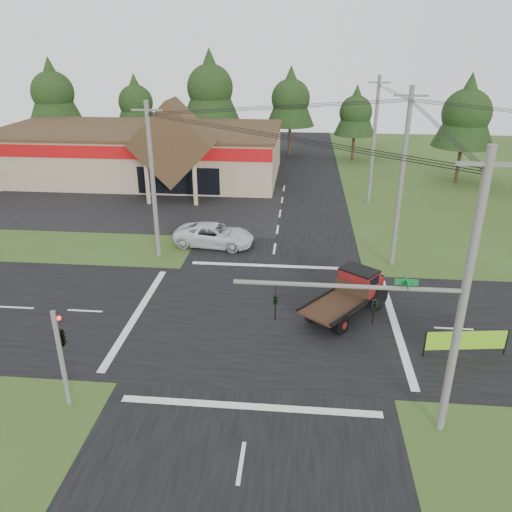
# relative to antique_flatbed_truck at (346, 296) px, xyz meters

# --- Properties ---
(ground) EXTENTS (120.00, 120.00, 0.00)m
(ground) POSITION_rel_antique_flatbed_truck_xyz_m (-4.40, -0.92, -1.21)
(ground) COLOR #364819
(ground) RESTS_ON ground
(road_ns) EXTENTS (12.00, 120.00, 0.02)m
(road_ns) POSITION_rel_antique_flatbed_truck_xyz_m (-4.40, -0.92, -1.20)
(road_ns) COLOR black
(road_ns) RESTS_ON ground
(road_ew) EXTENTS (120.00, 12.00, 0.02)m
(road_ew) POSITION_rel_antique_flatbed_truck_xyz_m (-4.40, -0.92, -1.20)
(road_ew) COLOR black
(road_ew) RESTS_ON ground
(parking_apron) EXTENTS (28.00, 14.00, 0.02)m
(parking_apron) POSITION_rel_antique_flatbed_truck_xyz_m (-18.40, 18.08, -1.20)
(parking_apron) COLOR black
(parking_apron) RESTS_ON ground
(cvs_building) EXTENTS (30.40, 18.20, 9.19)m
(cvs_building) POSITION_rel_antique_flatbed_truck_xyz_m (-20.10, 28.65, 1.56)
(cvs_building) COLOR tan
(cvs_building) RESTS_ON ground
(traffic_signal_mast) EXTENTS (8.12, 0.24, 7.00)m
(traffic_signal_mast) POSITION_rel_antique_flatbed_truck_xyz_m (1.42, -8.42, 3.21)
(traffic_signal_mast) COLOR #595651
(traffic_signal_mast) RESTS_ON ground
(traffic_signal_corner) EXTENTS (0.53, 2.48, 4.40)m
(traffic_signal_corner) POSITION_rel_antique_flatbed_truck_xyz_m (-11.90, -8.24, 2.31)
(traffic_signal_corner) COLOR #595651
(traffic_signal_corner) RESTS_ON ground
(utility_pole_nr) EXTENTS (2.00, 0.30, 11.00)m
(utility_pole_nr) POSITION_rel_antique_flatbed_truck_xyz_m (3.10, -8.42, 4.42)
(utility_pole_nr) COLOR #595651
(utility_pole_nr) RESTS_ON ground
(utility_pole_nw) EXTENTS (2.00, 0.30, 10.50)m
(utility_pole_nw) POSITION_rel_antique_flatbed_truck_xyz_m (-12.40, 7.08, 4.17)
(utility_pole_nw) COLOR #595651
(utility_pole_nw) RESTS_ON ground
(utility_pole_ne) EXTENTS (2.00, 0.30, 11.50)m
(utility_pole_ne) POSITION_rel_antique_flatbed_truck_xyz_m (3.60, 7.08, 4.67)
(utility_pole_ne) COLOR #595651
(utility_pole_ne) RESTS_ON ground
(utility_pole_n) EXTENTS (2.00, 0.30, 11.20)m
(utility_pole_n) POSITION_rel_antique_flatbed_truck_xyz_m (3.60, 21.08, 4.52)
(utility_pole_n) COLOR #595651
(utility_pole_n) RESTS_ON ground
(tree_row_a) EXTENTS (6.72, 6.72, 12.12)m
(tree_row_a) POSITION_rel_antique_flatbed_truck_xyz_m (-34.40, 39.08, 6.83)
(tree_row_a) COLOR #332316
(tree_row_a) RESTS_ON ground
(tree_row_b) EXTENTS (5.60, 5.60, 10.10)m
(tree_row_b) POSITION_rel_antique_flatbed_truck_xyz_m (-24.40, 41.08, 5.49)
(tree_row_b) COLOR #332316
(tree_row_b) RESTS_ON ground
(tree_row_c) EXTENTS (7.28, 7.28, 13.13)m
(tree_row_c) POSITION_rel_antique_flatbed_truck_xyz_m (-14.40, 40.08, 7.51)
(tree_row_c) COLOR #332316
(tree_row_c) RESTS_ON ground
(tree_row_d) EXTENTS (6.16, 6.16, 11.11)m
(tree_row_d) POSITION_rel_antique_flatbed_truck_xyz_m (-4.40, 41.08, 6.16)
(tree_row_d) COLOR #332316
(tree_row_d) RESTS_ON ground
(tree_row_e) EXTENTS (5.04, 5.04, 9.09)m
(tree_row_e) POSITION_rel_antique_flatbed_truck_xyz_m (3.60, 39.08, 4.82)
(tree_row_e) COLOR #332316
(tree_row_e) RESTS_ON ground
(tree_side_ne) EXTENTS (6.16, 6.16, 11.11)m
(tree_side_ne) POSITION_rel_antique_flatbed_truck_xyz_m (13.60, 29.08, 6.16)
(tree_side_ne) COLOR #332316
(tree_side_ne) RESTS_ON ground
(antique_flatbed_truck) EXTENTS (5.31, 5.95, 2.43)m
(antique_flatbed_truck) POSITION_rel_antique_flatbed_truck_xyz_m (0.00, 0.00, 0.00)
(antique_flatbed_truck) COLOR #55110C
(antique_flatbed_truck) RESTS_ON ground
(roadside_banner) EXTENTS (4.00, 0.65, 1.37)m
(roadside_banner) POSITION_rel_antique_flatbed_truck_xyz_m (5.42, -3.30, -0.53)
(roadside_banner) COLOR #6EB618
(roadside_banner) RESTS_ON ground
(white_pickup) EXTENTS (6.03, 3.27, 1.60)m
(white_pickup) POSITION_rel_antique_flatbed_truck_xyz_m (-8.85, 9.41, -0.41)
(white_pickup) COLOR silver
(white_pickup) RESTS_ON ground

